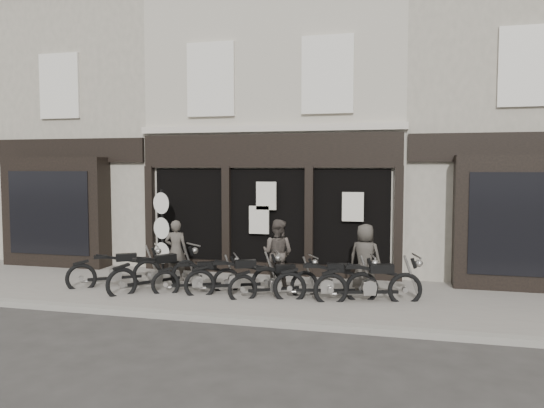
% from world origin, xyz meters
% --- Properties ---
extents(ground_plane, '(90.00, 90.00, 0.00)m').
position_xyz_m(ground_plane, '(0.00, 0.00, 0.00)').
color(ground_plane, '#2D2B28').
rests_on(ground_plane, ground).
extents(pavement, '(30.00, 4.20, 0.12)m').
position_xyz_m(pavement, '(0.00, 0.90, 0.06)').
color(pavement, slate).
rests_on(pavement, ground_plane).
extents(kerb, '(30.00, 0.25, 0.13)m').
position_xyz_m(kerb, '(0.00, -1.25, 0.07)').
color(kerb, gray).
rests_on(kerb, ground_plane).
extents(central_building, '(7.30, 6.22, 8.34)m').
position_xyz_m(central_building, '(0.00, 5.95, 4.08)').
color(central_building, '#A5A08E').
rests_on(central_building, ground).
extents(neighbour_left, '(5.60, 6.73, 8.34)m').
position_xyz_m(neighbour_left, '(-6.35, 5.90, 4.04)').
color(neighbour_left, '#A19888').
rests_on(neighbour_left, ground).
extents(neighbour_right, '(5.60, 6.73, 8.34)m').
position_xyz_m(neighbour_right, '(6.35, 5.90, 4.04)').
color(neighbour_right, '#A19888').
rests_on(neighbour_right, ground).
extents(motorcycle_0, '(2.00, 1.51, 1.09)m').
position_xyz_m(motorcycle_0, '(-3.22, 0.62, 0.43)').
color(motorcycle_0, black).
rests_on(motorcycle_0, ground).
extents(motorcycle_1, '(1.68, 2.01, 1.13)m').
position_xyz_m(motorcycle_1, '(-2.09, 0.47, 0.45)').
color(motorcycle_1, black).
rests_on(motorcycle_1, ground).
extents(motorcycle_2, '(1.91, 1.13, 0.98)m').
position_xyz_m(motorcycle_2, '(-1.06, 0.52, 0.39)').
color(motorcycle_2, black).
rests_on(motorcycle_2, ground).
extents(motorcycle_3, '(2.09, 1.24, 1.08)m').
position_xyz_m(motorcycle_3, '(-0.16, 0.58, 0.43)').
color(motorcycle_3, black).
rests_on(motorcycle_3, ground).
extents(motorcycle_4, '(1.90, 1.29, 1.01)m').
position_xyz_m(motorcycle_4, '(0.81, 0.51, 0.40)').
color(motorcycle_4, black).
rests_on(motorcycle_4, ground).
extents(motorcycle_5, '(2.27, 0.85, 1.10)m').
position_xyz_m(motorcycle_5, '(1.97, 0.56, 0.44)').
color(motorcycle_5, black).
rests_on(motorcycle_5, ground).
extents(motorcycle_6, '(2.31, 0.96, 1.13)m').
position_xyz_m(motorcycle_6, '(2.89, 0.59, 0.45)').
color(motorcycle_6, black).
rests_on(motorcycle_6, ground).
extents(man_left, '(0.63, 0.47, 1.56)m').
position_xyz_m(man_left, '(-2.04, 1.52, 0.90)').
color(man_left, '#433D37').
rests_on(man_left, pavement).
extents(man_centre, '(0.91, 0.78, 1.64)m').
position_xyz_m(man_centre, '(0.63, 1.49, 0.94)').
color(man_centre, '#49413B').
rests_on(man_centre, pavement).
extents(man_right, '(0.87, 0.68, 1.58)m').
position_xyz_m(man_right, '(2.71, 1.59, 0.91)').
color(man_right, '#3A3630').
rests_on(man_right, pavement).
extents(advert_sign_post, '(0.56, 0.38, 2.41)m').
position_xyz_m(advert_sign_post, '(-2.80, 2.30, 1.17)').
color(advert_sign_post, black).
rests_on(advert_sign_post, ground).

